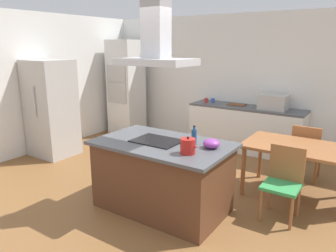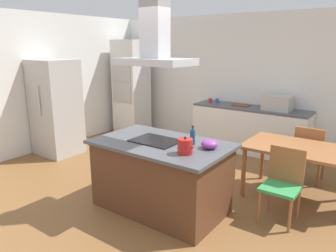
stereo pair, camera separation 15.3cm
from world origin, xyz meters
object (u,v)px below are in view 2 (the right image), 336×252
Objects in this scene: refrigerator at (56,108)px; chair_facing_island at (283,180)px; coffee_mug_red at (210,100)px; range_hood at (155,43)px; wall_oven_stack at (131,87)px; countertop_microwave at (278,103)px; dining_table at (299,153)px; coffee_mug_blue at (217,101)px; olive_oil_bottle at (193,137)px; mixing_bowl at (210,144)px; tea_kettle at (185,146)px; cutting_board at (241,105)px; cooktop at (156,141)px; chair_facing_back_wall at (309,151)px.

refrigerator is 4.35m from chair_facing_island.
range_hood is at bearing -74.79° from coffee_mug_red.
wall_oven_stack is 1.21× the size of refrigerator.
countertop_microwave reaches higher than dining_table.
olive_oil_bottle is at bearing -68.41° from coffee_mug_blue.
coffee_mug_blue reaches higher than dining_table.
countertop_microwave is (-0.07, 2.74, 0.08)m from mixing_bowl.
tea_kettle is at bearing -12.49° from refrigerator.
cutting_board reaches higher than chair_facing_island.
cutting_board is (0.53, 0.00, -0.04)m from coffee_mug_blue.
wall_oven_stack is at bearing -172.59° from coffee_mug_blue.
cutting_board is (-0.56, 2.78, -0.09)m from olive_oil_bottle.
dining_table is 0.68m from chair_facing_island.
olive_oil_bottle is at bearing -93.66° from countertop_microwave.
wall_oven_stack reaches higher than dining_table.
range_hood is (0.65, -2.93, 1.16)m from coffee_mug_blue.
range_hood reaches higher than chair_facing_island.
mixing_bowl is 3.11m from coffee_mug_red.
range_hood reaches higher than coffee_mug_red.
cooktop is 1.76× the size of cutting_board.
refrigerator reaches higher than cutting_board.
range_hood is at bearing -155.62° from chair_facing_island.
chair_facing_back_wall is at bearing 54.09° from range_hood.
coffee_mug_blue is 0.06× the size of dining_table.
dining_table is (0.98, 1.16, -0.33)m from olive_oil_bottle.
range_hood is (-0.62, -2.88, 1.06)m from countertop_microwave.
coffee_mug_blue is 0.54m from cutting_board.
mixing_bowl is (0.13, 0.32, -0.03)m from tea_kettle.
chair_facing_back_wall is (1.43, 1.98, -0.40)m from cooktop.
countertop_microwave is 1.41m from coffee_mug_red.
cutting_board is at bearing 40.22° from refrigerator.
coffee_mug_blue is at bearing 177.84° from countertop_microwave.
countertop_microwave reaches higher than coffee_mug_red.
mixing_bowl is 0.22× the size of range_hood.
tea_kettle reaches higher than cooktop.
olive_oil_bottle reaches higher than chair_facing_island.
cooktop is 2.48m from chair_facing_back_wall.
wall_oven_stack reaches higher than cooktop.
range_hood is at bearing -169.01° from mixing_bowl.
coffee_mug_red is at bearing 158.13° from chair_facing_back_wall.
tea_kettle is 2.47× the size of coffee_mug_red.
coffee_mug_red is at bearing 134.93° from chair_facing_island.
range_hood reaches higher than coffee_mug_blue.
chair_facing_island is at bearing -45.07° from coffee_mug_red.
coffee_mug_blue is 0.04× the size of wall_oven_stack.
cooktop is 3.00m from coffee_mug_blue.
wall_oven_stack reaches higher than coffee_mug_blue.
chair_facing_back_wall is at bearing 90.00° from chair_facing_island.
range_hood is (-1.43, -0.65, 1.59)m from chair_facing_island.
wall_oven_stack is (-3.51, 2.51, 0.15)m from mixing_bowl.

